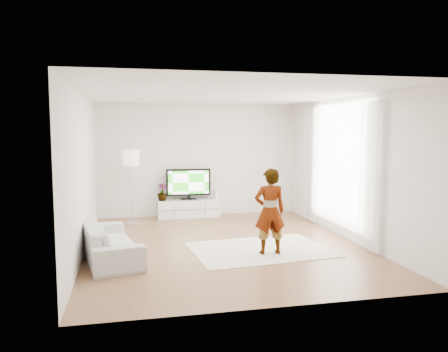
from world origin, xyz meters
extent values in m
plane|color=#916241|center=(0.00, 0.00, 0.00)|extent=(6.00, 6.00, 0.00)
plane|color=white|center=(0.00, 0.00, 2.80)|extent=(6.00, 6.00, 0.00)
cube|color=silver|center=(-2.50, 0.00, 1.40)|extent=(0.02, 6.00, 2.80)
cube|color=silver|center=(2.50, 0.00, 1.40)|extent=(0.02, 6.00, 2.80)
cube|color=silver|center=(0.00, 3.00, 1.40)|extent=(5.00, 0.02, 2.80)
cube|color=silver|center=(0.00, -3.00, 1.40)|extent=(5.00, 0.02, 2.80)
cube|color=white|center=(2.48, 0.30, 1.45)|extent=(0.01, 2.60, 2.50)
cube|color=white|center=(2.40, -1.00, 1.35)|extent=(0.04, 0.70, 2.60)
cube|color=white|center=(2.40, 1.60, 1.35)|extent=(0.04, 0.70, 2.60)
cube|color=white|center=(-0.30, 2.77, 0.22)|extent=(1.54, 0.43, 0.43)
cube|color=black|center=(-0.30, 2.55, 0.22)|extent=(1.49, 0.00, 0.01)
cube|color=black|center=(-0.68, 2.55, 0.22)|extent=(0.01, 0.00, 0.38)
cube|color=black|center=(0.08, 2.55, 0.22)|extent=(0.01, 0.00, 0.38)
cube|color=black|center=(-0.30, 2.79, 0.44)|extent=(0.39, 0.22, 0.02)
cube|color=black|center=(-0.30, 2.79, 0.49)|extent=(0.08, 0.05, 0.08)
cube|color=black|center=(-0.30, 2.79, 0.86)|extent=(1.10, 0.06, 0.67)
cube|color=green|center=(-0.30, 2.76, 0.86)|extent=(1.00, 0.01, 0.57)
cube|color=white|center=(0.37, 2.77, 0.55)|extent=(0.10, 0.19, 0.25)
cube|color=#4CB2FF|center=(0.37, 2.67, 0.58)|extent=(0.01, 0.00, 0.13)
imported|color=#3F7238|center=(-0.95, 2.77, 0.64)|extent=(0.29, 0.29, 0.41)
cube|color=beige|center=(0.56, -0.49, 0.01)|extent=(2.58, 1.97, 0.01)
imported|color=#334772|center=(0.64, -0.78, 0.76)|extent=(0.56, 0.38, 1.49)
imported|color=silver|center=(-2.06, -0.46, 0.30)|extent=(1.18, 2.15, 0.59)
cylinder|color=silver|center=(-1.68, 2.27, 0.01)|extent=(0.29, 0.29, 0.02)
cylinder|color=silver|center=(-1.68, 2.27, 0.68)|extent=(0.04, 0.04, 1.32)
cylinder|color=white|center=(-1.68, 2.27, 1.52)|extent=(0.38, 0.38, 0.37)
camera|label=1|loc=(-1.69, -7.86, 2.14)|focal=35.00mm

